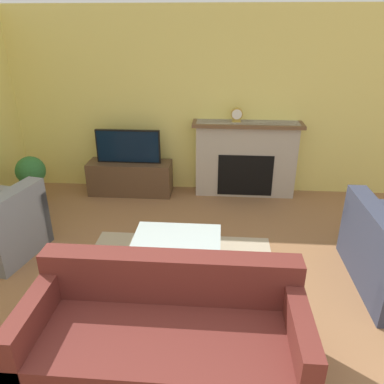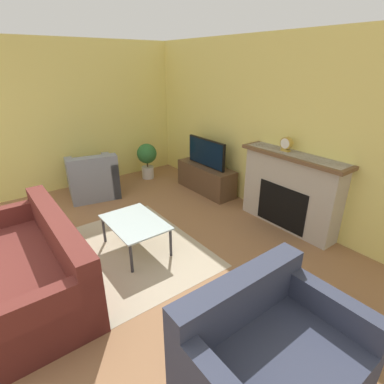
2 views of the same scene
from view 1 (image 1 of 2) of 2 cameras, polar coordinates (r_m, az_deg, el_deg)
name	(u,v)px [view 1 (image 1 of 2)]	position (r m, az deg, el deg)	size (l,w,h in m)	color
wall_back	(200,104)	(5.73, 1.16, 13.30)	(8.67, 0.06, 2.70)	#EADB72
area_rug	(176,280)	(4.00, -2.52, -13.24)	(2.11, 1.83, 0.00)	#B7A88E
fireplace	(246,157)	(5.74, 8.16, 5.25)	(1.61, 0.38, 1.13)	#B2A899
tv_stand	(130,178)	(5.89, -9.36, 2.16)	(1.27, 0.42, 0.51)	brown
tv	(128,146)	(5.72, -9.70, 6.87)	(0.97, 0.06, 0.51)	black
couch_sectional	(166,337)	(3.01, -3.94, -21.19)	(2.02, 0.90, 0.82)	#5B231E
coffee_table	(177,241)	(3.92, -2.33, -7.49)	(0.91, 0.63, 0.41)	#333338
potted_plant	(32,176)	(5.79, -23.26, 2.26)	(0.41, 0.41, 0.74)	beige
mantel_clock	(237,115)	(5.56, 6.84, 11.63)	(0.18, 0.07, 0.21)	#B79338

